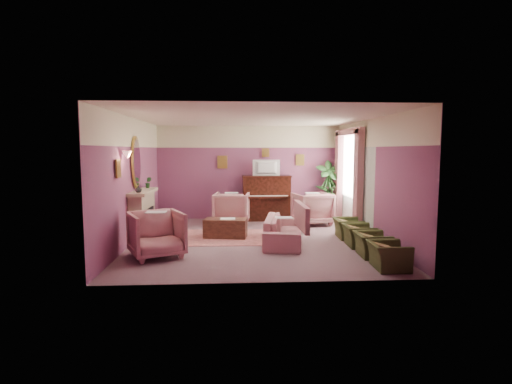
{
  "coord_description": "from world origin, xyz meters",
  "views": [
    {
      "loc": [
        -0.49,
        -9.07,
        2.08
      ],
      "look_at": [
        0.06,
        0.4,
        1.08
      ],
      "focal_mm": 28.0,
      "sensor_mm": 36.0,
      "label": 1
    }
  ],
  "objects": [
    {
      "name": "olive_chair_a",
      "position": [
        2.22,
        -2.39,
        0.31
      ],
      "size": [
        0.51,
        0.72,
        0.62
      ],
      "primitive_type": "imported",
      "color": "#3A451F",
      "rests_on": "floor"
    },
    {
      "name": "wall_left",
      "position": [
        -2.75,
        0.0,
        1.4
      ],
      "size": [
        0.02,
        6.0,
        2.8
      ],
      "primitive_type": "cube",
      "color": "#673B5F",
      "rests_on": "floor"
    },
    {
      "name": "floor",
      "position": [
        0.0,
        0.0,
        0.0
      ],
      "size": [
        5.5,
        6.0,
        0.01
      ],
      "primitive_type": "cube",
      "color": "#775A62",
      "rests_on": "ground"
    },
    {
      "name": "floral_armchair_right",
      "position": [
        1.73,
        1.86,
        0.5
      ],
      "size": [
        0.95,
        0.95,
        0.99
      ],
      "primitive_type": "imported",
      "color": "tan",
      "rests_on": "floor"
    },
    {
      "name": "fire_ember",
      "position": [
        -2.45,
        0.2,
        0.22
      ],
      "size": [
        0.06,
        0.54,
        0.1
      ],
      "primitive_type": "cube",
      "color": "orange",
      "rests_on": "floor"
    },
    {
      "name": "palm_pot",
      "position": [
        2.35,
        2.58,
        0.17
      ],
      "size": [
        0.34,
        0.34,
        0.34
      ],
      "primitive_type": "cylinder",
      "color": "brown",
      "rests_on": "floor"
    },
    {
      "name": "piano",
      "position": [
        0.5,
        2.68,
        0.65
      ],
      "size": [
        1.4,
        0.6,
        1.3
      ],
      "primitive_type": "cube",
      "color": "black",
      "rests_on": "floor"
    },
    {
      "name": "olive_chair_c",
      "position": [
        2.22,
        -0.75,
        0.31
      ],
      "size": [
        0.51,
        0.72,
        0.62
      ],
      "primitive_type": "imported",
      "color": "#3A451F",
      "rests_on": "floor"
    },
    {
      "name": "area_rug",
      "position": [
        -0.58,
        0.32,
        0.01
      ],
      "size": [
        2.56,
        1.88,
        0.01
      ],
      "primitive_type": "cube",
      "rotation": [
        0.0,
        0.0,
        -0.03
      ],
      "color": "#A75A59",
      "rests_on": "floor"
    },
    {
      "name": "ceiling",
      "position": [
        0.0,
        0.0,
        2.8
      ],
      "size": [
        5.5,
        6.0,
        0.01
      ],
      "primitive_type": "cube",
      "color": "beige",
      "rests_on": "wall_back"
    },
    {
      "name": "print_back_left",
      "position": [
        -0.8,
        2.96,
        1.72
      ],
      "size": [
        0.3,
        0.03,
        0.38
      ],
      "primitive_type": "cube",
      "color": "#A88D38",
      "rests_on": "wall_back"
    },
    {
      "name": "floral_armchair_front",
      "position": [
        -1.98,
        -1.36,
        0.5
      ],
      "size": [
        0.95,
        0.95,
        0.99
      ],
      "primitive_type": "imported",
      "color": "tan",
      "rests_on": "floor"
    },
    {
      "name": "side_plant_small",
      "position": [
        2.43,
        2.46,
        0.84
      ],
      "size": [
        0.16,
        0.16,
        0.28
      ],
      "primitive_type": "imported",
      "color": "#235121",
      "rests_on": "side_table"
    },
    {
      "name": "fireplace_surround",
      "position": [
        -2.59,
        0.2,
        0.55
      ],
      "size": [
        0.3,
        1.4,
        1.1
      ],
      "primitive_type": "cube",
      "color": "tan",
      "rests_on": "floor"
    },
    {
      "name": "side_plant_big",
      "position": [
        2.31,
        2.56,
        0.87
      ],
      "size": [
        0.3,
        0.3,
        0.34
      ],
      "primitive_type": "imported",
      "color": "#235121",
      "rests_on": "side_table"
    },
    {
      "name": "floral_armchair_left",
      "position": [
        -0.53,
        2.05,
        0.5
      ],
      "size": [
        0.95,
        0.95,
        0.99
      ],
      "primitive_type": "imported",
      "color": "tan",
      "rests_on": "floor"
    },
    {
      "name": "mantel_shelf",
      "position": [
        -2.56,
        0.2,
        1.12
      ],
      "size": [
        0.4,
        1.55,
        0.07
      ],
      "primitive_type": "cube",
      "color": "tan",
      "rests_on": "fireplace_surround"
    },
    {
      "name": "curtain_left",
      "position": [
        2.62,
        0.63,
        1.3
      ],
      "size": [
        0.16,
        0.34,
        2.6
      ],
      "primitive_type": "cube",
      "color": "#975C60",
      "rests_on": "floor"
    },
    {
      "name": "olive_chair_d",
      "position": [
        2.22,
        0.07,
        0.31
      ],
      "size": [
        0.51,
        0.72,
        0.62
      ],
      "primitive_type": "imported",
      "color": "#3A451F",
      "rests_on": "floor"
    },
    {
      "name": "wall_front",
      "position": [
        0.0,
        -3.0,
        1.4
      ],
      "size": [
        5.5,
        0.02,
        2.8
      ],
      "primitive_type": "cube",
      "color": "#673B5F",
      "rests_on": "floor"
    },
    {
      "name": "piano_keys",
      "position": [
        0.5,
        2.33,
        0.76
      ],
      "size": [
        1.2,
        0.08,
        0.02
      ],
      "primitive_type": "cube",
      "color": "silver",
      "rests_on": "piano"
    },
    {
      "name": "mantel_plant",
      "position": [
        -2.55,
        0.75,
        1.29
      ],
      "size": [
        0.16,
        0.16,
        0.28
      ],
      "primitive_type": "imported",
      "color": "#235121",
      "rests_on": "mantel_shelf"
    },
    {
      "name": "fireplace_inset",
      "position": [
        -2.49,
        0.2,
        0.4
      ],
      "size": [
        0.18,
        0.72,
        0.68
      ],
      "primitive_type": "cube",
      "color": "black",
      "rests_on": "floor"
    },
    {
      "name": "coffee_table",
      "position": [
        -0.67,
        0.31,
        0.23
      ],
      "size": [
        1.07,
        0.66,
        0.45
      ],
      "primitive_type": "cube",
      "rotation": [
        0.0,
        0.0,
        -0.16
      ],
      "color": "#47281B",
      "rests_on": "floor"
    },
    {
      "name": "print_left_wall",
      "position": [
        -2.71,
        -1.2,
        1.72
      ],
      "size": [
        0.03,
        0.28,
        0.36
      ],
      "primitive_type": "cube",
      "color": "#A88D38",
      "rests_on": "wall_left"
    },
    {
      "name": "mirror_glass",
      "position": [
        -2.67,
        0.2,
        1.8
      ],
      "size": [
        0.01,
        0.6,
        1.06
      ],
      "primitive_type": "ellipsoid",
      "color": "white",
      "rests_on": "wall_left"
    },
    {
      "name": "stripe_panel",
      "position": [
        2.73,
        1.3,
        1.07
      ],
      "size": [
        0.01,
        3.0,
        2.15
      ],
      "primitive_type": "cube",
      "color": "#B4BEAE",
      "rests_on": "wall_right"
    },
    {
      "name": "sofa_throw",
      "position": [
        1.04,
        -0.32,
        0.6
      ],
      "size": [
        0.1,
        1.52,
        0.56
      ],
      "primitive_type": "cube",
      "color": "#975C60",
      "rests_on": "sofa"
    },
    {
      "name": "window_blind",
      "position": [
        2.7,
        1.55,
        1.7
      ],
      "size": [
        0.03,
        1.4,
        1.8
      ],
      "primitive_type": "cube",
      "color": "beige",
      "rests_on": "wall_right"
    },
    {
      "name": "print_back_mid",
      "position": [
        0.5,
        2.96,
        2.0
      ],
      "size": [
        0.22,
        0.03,
        0.26
      ],
      "primitive_type": "cube",
      "color": "#A88D38",
      "rests_on": "wall_back"
    },
    {
      "name": "picture_rail_band",
      "position": [
        0.0,
        2.99,
        2.47
      ],
      "size": [
        5.5,
        0.01,
        0.65
      ],
      "primitive_type": "cube",
      "color": "beige",
      "rests_on": "wall_back"
    },
    {
      "name": "olive_chair_b",
      "position": [
        2.22,
        -1.57,
        0.31
      ],
      "size": [
        0.51,
        0.72,
        0.62
      ],
      "primitive_type": "imported",
      "color": "#3A451F",
      "rests_on": "floor"
    },
    {
      "name": "mantel_vase",
      "position": [
        -2.55,
        -0.3,
        1.23
      ],
      "size": [
        0.16,
        0.16,
        0.16
      ],
      "primitive_type": "imported",
      "color": "beige",
      "rests_on": "mantel_shelf"
    },
    {
      "name": "sofa",
      "position": [
        0.64,
        -0.32,
        0.41
      ],
      "size": [
        0.67,
        2.01,
        0.81
      ],
      "primitive_type": "imported",
      "color": "tan",
      "rests_on": "floor"
    },
    {
      "name": "wall_right",
      "position": [
        2.75,
        0.0,
        1.4
      ],
      "size": [
        0.02,
        6.0,
        2.8
      ],
      "primitive_type": "cube",
      "color": "#673B5F",
      "rests_on": "floor"
    },
    {
      "name": "print_back_right",
      "position": [
        1.55,
        2.96,
        1.78
      ],
      "size": [
        0.26,
        0.03,
        0.34
      ],
      "primitive_type": "cube",
      "color": "#A88D38",
      "rests_on": "wall_back"
    },
    {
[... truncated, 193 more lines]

